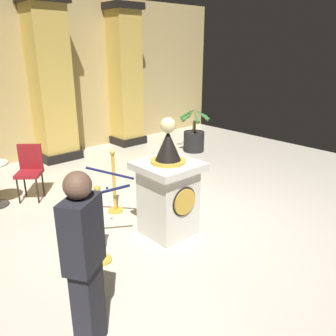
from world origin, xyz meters
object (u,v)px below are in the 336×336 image
Objects in this scene: potted_palm_right at (194,137)px; cafe_chair_red at (30,167)px; stanchion_near at (114,191)px; pedestal_clock at (168,191)px; stanchion_far at (101,236)px; bystander_guest at (85,260)px.

potted_palm_right reaches higher than cafe_chair_red.
stanchion_near is 1.64m from cafe_chair_red.
pedestal_clock is 1.64× the size of stanchion_far.
pedestal_clock is at bearing -1.28° from stanchion_far.
cafe_chair_red is (-4.20, -0.12, 0.21)m from potted_palm_right.
pedestal_clock is 1.01× the size of bystander_guest.
pedestal_clock reaches higher than cafe_chair_red.
bystander_guest is at bearing -103.91° from cafe_chair_red.
potted_palm_right reaches higher than stanchion_near.
cafe_chair_red is (0.87, 3.52, -0.31)m from bystander_guest.
stanchion_far is 0.91× the size of potted_palm_right.
stanchion_near is at bearing 99.88° from pedestal_clock.
stanchion_far is 1.38m from bystander_guest.
pedestal_clock is 1.62× the size of stanchion_near.
potted_palm_right is 0.68× the size of bystander_guest.
potted_palm_right is at bearing 1.64° from cafe_chair_red.
pedestal_clock is 1.75× the size of cafe_chair_red.
pedestal_clock is 1.13m from stanchion_near.
stanchion_far is 0.62× the size of bystander_guest.
stanchion_near is 3.76m from potted_palm_right.
bystander_guest is (-1.84, -1.01, 0.23)m from pedestal_clock.
potted_palm_right is at bearing 31.02° from stanchion_far.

